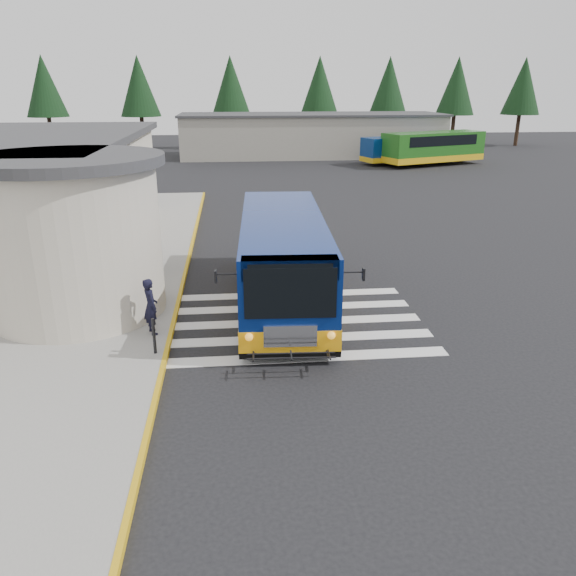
{
  "coord_description": "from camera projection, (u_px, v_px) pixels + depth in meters",
  "views": [
    {
      "loc": [
        -2.13,
        -16.51,
        6.82
      ],
      "look_at": [
        -0.56,
        -0.5,
        1.01
      ],
      "focal_mm": 35.0,
      "sensor_mm": 36.0,
      "label": 1
    }
  ],
  "objects": [
    {
      "name": "sidewalk",
      "position": [
        51.0,
        278.0,
        20.86
      ],
      "size": [
        10.0,
        34.0,
        0.15
      ],
      "primitive_type": "cube",
      "color": "gray",
      "rests_on": "ground"
    },
    {
      "name": "crosswalk",
      "position": [
        291.0,
        322.0,
        17.17
      ],
      "size": [
        8.0,
        5.35,
        0.01
      ],
      "color": "silver",
      "rests_on": "ground"
    },
    {
      "name": "pedestrian_a",
      "position": [
        151.0,
        306.0,
        15.79
      ],
      "size": [
        0.61,
        0.71,
        1.64
      ],
      "primitive_type": "imported",
      "rotation": [
        0.0,
        0.0,
        2.0
      ],
      "color": "black",
      "rests_on": "sidewalk"
    },
    {
      "name": "curb_strip",
      "position": [
        185.0,
        274.0,
        21.31
      ],
      "size": [
        0.12,
        34.0,
        0.16
      ],
      "primitive_type": "cube",
      "color": "gold",
      "rests_on": "ground"
    },
    {
      "name": "depot_building",
      "position": [
        311.0,
        135.0,
        57.12
      ],
      "size": [
        26.4,
        8.4,
        4.2
      ],
      "color": "gray",
      "rests_on": "ground"
    },
    {
      "name": "ground",
      "position": [
        304.0,
        312.0,
        17.97
      ],
      "size": [
        140.0,
        140.0,
        0.0
      ],
      "primitive_type": "plane",
      "color": "black",
      "rests_on": "ground"
    },
    {
      "name": "tree_line",
      "position": [
        305.0,
        86.0,
        63.05
      ],
      "size": [
        58.4,
        4.4,
        10.0
      ],
      "color": "black",
      "rests_on": "ground"
    },
    {
      "name": "pedestrian_b",
      "position": [
        146.0,
        288.0,
        17.16
      ],
      "size": [
        0.71,
        0.87,
        1.69
      ],
      "primitive_type": "imported",
      "rotation": [
        0.0,
        0.0,
        -1.49
      ],
      "color": "black",
      "rests_on": "sidewalk"
    },
    {
      "name": "bollard",
      "position": [
        154.0,
        336.0,
        14.7
      ],
      "size": [
        0.08,
        0.08,
        0.99
      ],
      "primitive_type": "cylinder",
      "color": "black",
      "rests_on": "sidewalk"
    },
    {
      "name": "far_bus_a",
      "position": [
        404.0,
        149.0,
        51.69
      ],
      "size": [
        8.42,
        4.74,
        2.1
      ],
      "rotation": [
        0.0,
        0.0,
        1.9
      ],
      "color": "navy",
      "rests_on": "ground"
    },
    {
      "name": "station_building",
      "position": [
        16.0,
        198.0,
        22.56
      ],
      "size": [
        12.7,
        18.7,
        4.8
      ],
      "color": "beige",
      "rests_on": "ground"
    },
    {
      "name": "transit_bus",
      "position": [
        283.0,
        263.0,
        18.34
      ],
      "size": [
        3.69,
        10.26,
        2.86
      ],
      "rotation": [
        0.0,
        0.0,
        -0.05
      ],
      "color": "navy",
      "rests_on": "ground"
    },
    {
      "name": "far_bus_b",
      "position": [
        433.0,
        147.0,
        50.53
      ],
      "size": [
        10.09,
        6.07,
        2.52
      ],
      "rotation": [
        0.0,
        0.0,
        1.94
      ],
      "color": "#1D5717",
      "rests_on": "ground"
    }
  ]
}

